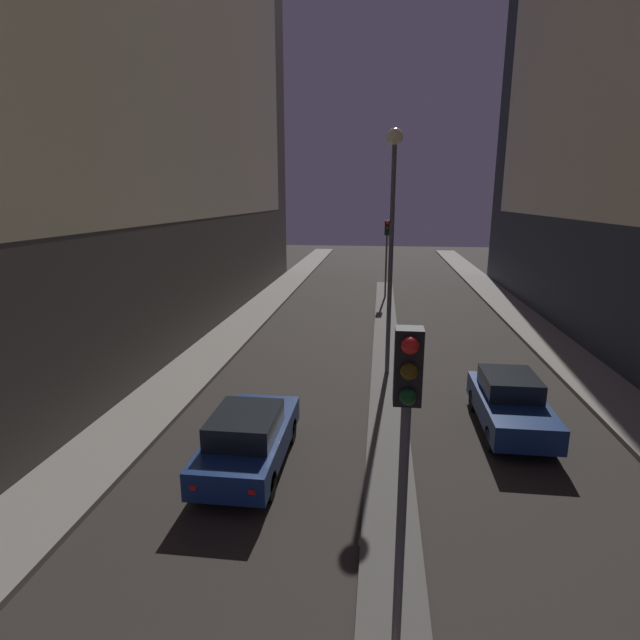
{
  "coord_description": "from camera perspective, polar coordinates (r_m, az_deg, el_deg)",
  "views": [
    {
      "loc": [
        -0.35,
        -1.43,
        6.39
      ],
      "look_at": [
        -3.23,
        22.2,
        0.5
      ],
      "focal_mm": 28.0,
      "sensor_mm": 36.0,
      "label": 1
    }
  ],
  "objects": [
    {
      "name": "traffic_light_near",
      "position": [
        6.11,
        9.71,
        -12.9
      ],
      "size": [
        0.32,
        0.42,
        4.85
      ],
      "color": "#4C4C51",
      "rests_on": "median_strip"
    },
    {
      "name": "street_lamp",
      "position": [
        17.56,
        8.28,
        12.42
      ],
      "size": [
        0.55,
        0.55,
        8.49
      ],
      "color": "#4C4C51",
      "rests_on": "median_strip"
    },
    {
      "name": "car_left_lane",
      "position": [
        12.42,
        -8.16,
        -13.2
      ],
      "size": [
        1.75,
        4.29,
        1.52
      ],
      "color": "navy",
      "rests_on": "ground"
    },
    {
      "name": "car_right_lane",
      "position": [
        15.12,
        20.91,
        -8.88
      ],
      "size": [
        1.71,
        4.09,
        1.53
      ],
      "color": "navy",
      "rests_on": "ground"
    },
    {
      "name": "traffic_light_mid",
      "position": [
        32.0,
        7.64,
        8.88
      ],
      "size": [
        0.32,
        0.42,
        4.85
      ],
      "color": "#4C4C51",
      "rests_on": "median_strip"
    },
    {
      "name": "median_strip",
      "position": [
        21.03,
        7.59,
        -3.76
      ],
      "size": [
        1.14,
        35.23,
        0.11
      ],
      "color": "#56544F",
      "rests_on": "ground"
    }
  ]
}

